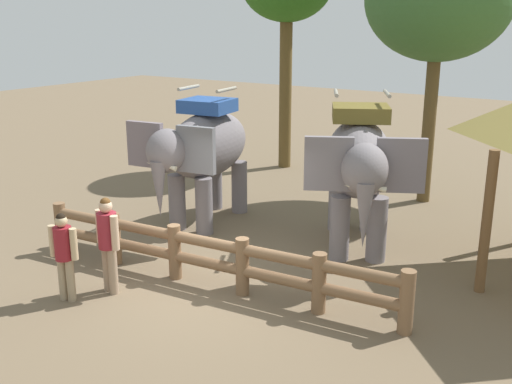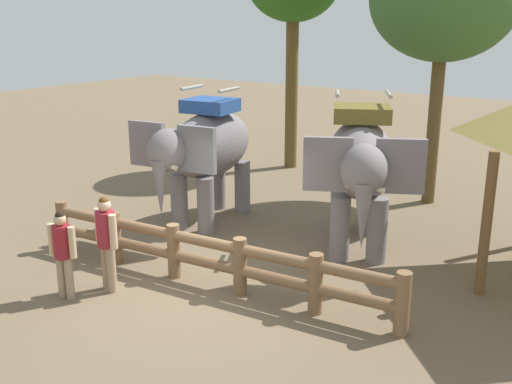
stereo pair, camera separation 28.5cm
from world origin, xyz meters
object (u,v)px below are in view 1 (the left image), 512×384
object	(u,v)px
tourist_man_in_blue	(64,251)
tourist_woman_in_black	(108,238)
elephant_center	(359,164)
elephant_near_left	(203,149)
log_fence	(207,255)

from	to	relation	value
tourist_man_in_blue	tourist_woman_in_black	bearing A→B (deg)	58.61
tourist_man_in_blue	elephant_center	bearing A→B (deg)	57.65
elephant_center	tourist_man_in_blue	distance (m)	6.00
elephant_near_left	tourist_man_in_blue	xyz separation A→B (m)	(0.52, -4.55, -0.88)
elephant_center	tourist_man_in_blue	size ratio (longest dim) A/B	2.43
elephant_near_left	elephant_center	xyz separation A→B (m)	(3.69, 0.45, 0.05)
elephant_near_left	elephant_center	bearing A→B (deg)	7.02
log_fence	elephant_center	bearing A→B (deg)	65.23
log_fence	elephant_center	world-z (taller)	elephant_center
tourist_woman_in_black	tourist_man_in_blue	bearing A→B (deg)	-121.39
elephant_near_left	elephant_center	distance (m)	3.72
elephant_near_left	tourist_woman_in_black	xyz separation A→B (m)	(0.91, -3.91, -0.78)
log_fence	elephant_near_left	bearing A→B (deg)	128.78
log_fence	tourist_woman_in_black	size ratio (longest dim) A/B	4.25
log_fence	tourist_woman_in_black	bearing A→B (deg)	-138.36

